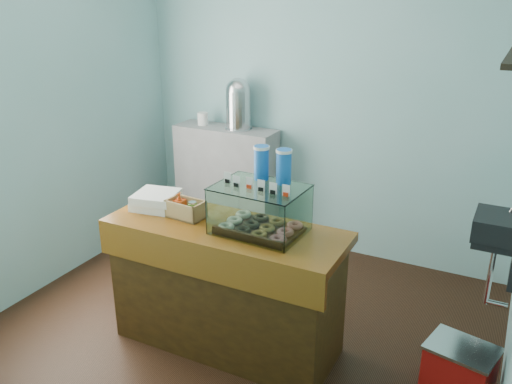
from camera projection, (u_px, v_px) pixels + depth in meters
The scene contains 9 objects.
ground at pixel (244, 324), 4.03m from camera, with size 3.50×3.50×0.00m, color black.
room_shell at pixel (246, 96), 3.42m from camera, with size 3.54×3.04×2.82m.
counter at pixel (226, 286), 3.66m from camera, with size 1.60×0.60×0.90m.
back_shelf at pixel (227, 182), 5.32m from camera, with size 1.00×0.32×1.10m, color #98989B.
display_case at pixel (263, 205), 3.39m from camera, with size 0.57×0.43×0.52m.
condiment_crate at pixel (185, 209), 3.62m from camera, with size 0.26×0.17×0.16m.
pastry_boxes at pixel (156, 200), 3.78m from camera, with size 0.34×0.33×0.11m.
coffee_urn at pixel (238, 103), 4.99m from camera, with size 0.26×0.26×0.47m.
red_cooler at pixel (459, 371), 3.27m from camera, with size 0.45×0.38×0.35m.
Camera 1 is at (1.63, -3.01, 2.35)m, focal length 38.00 mm.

